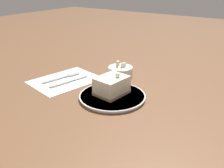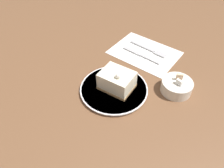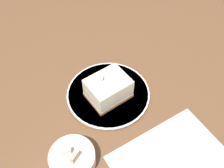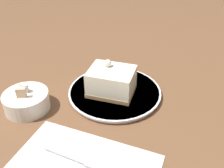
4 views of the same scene
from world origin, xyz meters
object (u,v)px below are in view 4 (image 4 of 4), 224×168
(plate, at_px, (115,92))
(knife, at_px, (93,165))
(cake_slice, at_px, (111,81))
(sugar_bowl, at_px, (27,101))

(plate, height_order, knife, plate)
(knife, bearing_deg, cake_slice, 15.53)
(cake_slice, distance_m, knife, 0.21)
(cake_slice, xyz_separation_m, knife, (-0.21, -0.01, -0.04))
(plate, relative_size, sugar_bowl, 2.23)
(knife, distance_m, sugar_bowl, 0.22)
(knife, bearing_deg, sugar_bowl, 68.46)
(cake_slice, height_order, sugar_bowl, cake_slice)
(cake_slice, bearing_deg, knife, -171.67)
(plate, xyz_separation_m, cake_slice, (-0.01, 0.01, 0.03))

